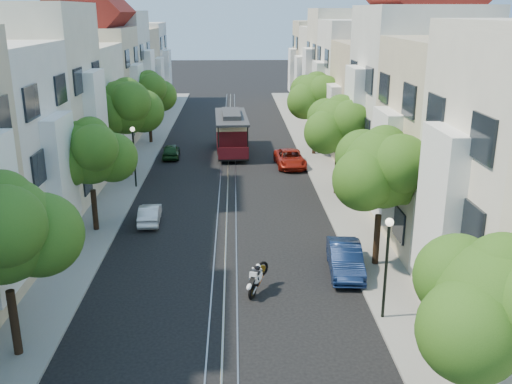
{
  "coord_description": "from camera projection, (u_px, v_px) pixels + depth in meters",
  "views": [
    {
      "loc": [
        0.54,
        -15.78,
        11.69
      ],
      "look_at": [
        1.66,
        13.91,
        2.2
      ],
      "focal_mm": 40.0,
      "sensor_mm": 36.0,
      "label": 1
    }
  ],
  "objects": [
    {
      "name": "tree_e_c",
      "position": [
        340.0,
        127.0,
        36.44
      ],
      "size": [
        4.84,
        3.99,
        6.52
      ],
      "color": "black",
      "rests_on": "ground"
    },
    {
      "name": "tree_e_a",
      "position": [
        499.0,
        309.0,
        14.61
      ],
      "size": [
        4.72,
        3.87,
        6.27
      ],
      "color": "black",
      "rests_on": "ground"
    },
    {
      "name": "parked_car_e_mid",
      "position": [
        345.0,
        259.0,
        26.45
      ],
      "size": [
        1.75,
        4.26,
        1.37
      ],
      "primitive_type": "imported",
      "rotation": [
        0.0,
        0.0,
        -0.07
      ],
      "color": "#0C1B3E",
      "rests_on": "ground"
    },
    {
      "name": "sidewalk_east",
      "position": [
        319.0,
        163.0,
        45.46
      ],
      "size": [
        2.5,
        80.0,
        0.12
      ],
      "primitive_type": "cube",
      "color": "gray",
      "rests_on": "ground"
    },
    {
      "name": "parked_car_w_mid",
      "position": [
        150.0,
        214.0,
        32.71
      ],
      "size": [
        1.29,
        3.31,
        1.07
      ],
      "primitive_type": "imported",
      "rotation": [
        0.0,
        0.0,
        3.19
      ],
      "color": "silver",
      "rests_on": "ground"
    },
    {
      "name": "tree_w_b",
      "position": [
        91.0,
        154.0,
        30.27
      ],
      "size": [
        4.72,
        3.87,
        6.27
      ],
      "color": "black",
      "rests_on": "ground"
    },
    {
      "name": "ground",
      "position": [
        228.0,
        165.0,
        45.21
      ],
      "size": [
        200.0,
        200.0,
        0.0
      ],
      "primitive_type": "plane",
      "color": "black",
      "rests_on": "ground"
    },
    {
      "name": "townhouses_east",
      "position": [
        381.0,
        99.0,
        43.98
      ],
      "size": [
        7.75,
        72.0,
        12.0
      ],
      "color": "beige",
      "rests_on": "ground"
    },
    {
      "name": "tree_e_d",
      "position": [
        316.0,
        97.0,
        46.83
      ],
      "size": [
        5.01,
        4.16,
        6.85
      ],
      "color": "black",
      "rests_on": "ground"
    },
    {
      "name": "townhouses_west",
      "position": [
        71.0,
        102.0,
        43.16
      ],
      "size": [
        7.75,
        72.0,
        11.76
      ],
      "color": "silver",
      "rests_on": "ground"
    },
    {
      "name": "rail_left",
      "position": [
        221.0,
        165.0,
        45.19
      ],
      "size": [
        0.06,
        80.0,
        0.02
      ],
      "primitive_type": "cube",
      "color": "gray",
      "rests_on": "ground"
    },
    {
      "name": "tree_w_a",
      "position": [
        3.0,
        232.0,
        18.74
      ],
      "size": [
        4.93,
        4.08,
        6.68
      ],
      "color": "black",
      "rests_on": "ground"
    },
    {
      "name": "tree_w_d",
      "position": [
        149.0,
        93.0,
        51.15
      ],
      "size": [
        4.84,
        3.99,
        6.52
      ],
      "color": "black",
      "rests_on": "ground"
    },
    {
      "name": "parked_car_e_far",
      "position": [
        290.0,
        159.0,
        44.49
      ],
      "size": [
        2.4,
        4.75,
        1.29
      ],
      "primitive_type": "imported",
      "rotation": [
        0.0,
        0.0,
        0.06
      ],
      "color": "maroon",
      "rests_on": "ground"
    },
    {
      "name": "lane_line",
      "position": [
        228.0,
        165.0,
        45.21
      ],
      "size": [
        0.08,
        80.0,
        0.01
      ],
      "primitive_type": "cube",
      "color": "tan",
      "rests_on": "ground"
    },
    {
      "name": "lamp_west",
      "position": [
        134.0,
        148.0,
        38.41
      ],
      "size": [
        0.32,
        0.32,
        4.16
      ],
      "color": "black",
      "rests_on": "ground"
    },
    {
      "name": "lamp_east",
      "position": [
        387.0,
        253.0,
        21.73
      ],
      "size": [
        0.32,
        0.32,
        4.16
      ],
      "color": "black",
      "rests_on": "ground"
    },
    {
      "name": "rail_right",
      "position": [
        235.0,
        164.0,
        45.23
      ],
      "size": [
        0.06,
        80.0,
        0.02
      ],
      "primitive_type": "cube",
      "color": "gray",
      "rests_on": "ground"
    },
    {
      "name": "rail_slot",
      "position": [
        228.0,
        165.0,
        45.21
      ],
      "size": [
        0.06,
        80.0,
        0.02
      ],
      "primitive_type": "cube",
      "color": "gray",
      "rests_on": "ground"
    },
    {
      "name": "sportbike_rider",
      "position": [
        257.0,
        278.0,
        24.52
      ],
      "size": [
        1.0,
        1.75,
        1.32
      ],
      "rotation": [
        0.0,
        0.0,
        -0.41
      ],
      "color": "black",
      "rests_on": "ground"
    },
    {
      "name": "tree_e_b",
      "position": [
        383.0,
        171.0,
        25.93
      ],
      "size": [
        4.93,
        4.08,
        6.68
      ],
      "color": "black",
      "rests_on": "ground"
    },
    {
      "name": "sidewalk_west",
      "position": [
        137.0,
        165.0,
        44.93
      ],
      "size": [
        2.5,
        80.0,
        0.12
      ],
      "primitive_type": "cube",
      "color": "gray",
      "rests_on": "ground"
    },
    {
      "name": "parked_car_w_far",
      "position": [
        171.0,
        151.0,
        47.14
      ],
      "size": [
        1.58,
        3.52,
        1.18
      ],
      "primitive_type": "imported",
      "rotation": [
        0.0,
        0.0,
        3.2
      ],
      "color": "#153616",
      "rests_on": "ground"
    },
    {
      "name": "tree_w_c",
      "position": [
        127.0,
        108.0,
        40.53
      ],
      "size": [
        5.13,
        4.28,
        7.09
      ],
      "color": "black",
      "rests_on": "ground"
    },
    {
      "name": "cable_car",
      "position": [
        231.0,
        131.0,
        48.52
      ],
      "size": [
        2.96,
        8.51,
        3.23
      ],
      "rotation": [
        0.0,
        0.0,
        0.04
      ],
      "color": "black",
      "rests_on": "ground"
    }
  ]
}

